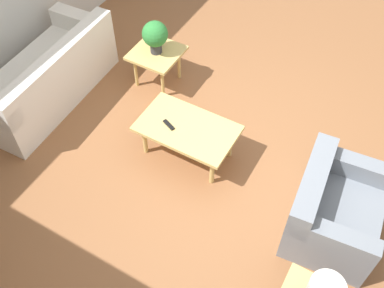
# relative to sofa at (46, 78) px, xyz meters

# --- Properties ---
(ground_plane) EXTENTS (14.00, 14.00, 0.00)m
(ground_plane) POSITION_rel_sofa_xyz_m (-2.32, -0.15, -0.31)
(ground_plane) COLOR #8E5B38
(sofa) EXTENTS (0.90, 1.91, 0.79)m
(sofa) POSITION_rel_sofa_xyz_m (0.00, 0.00, 0.00)
(sofa) COLOR white
(sofa) RESTS_ON ground_plane
(armchair) EXTENTS (0.87, 1.05, 0.75)m
(armchair) POSITION_rel_sofa_xyz_m (-3.56, 0.08, 0.00)
(armchair) COLOR slate
(armchair) RESTS_ON ground_plane
(coffee_table) EXTENTS (1.04, 0.62, 0.44)m
(coffee_table) POSITION_rel_sofa_xyz_m (-1.91, -0.06, 0.08)
(coffee_table) COLOR tan
(coffee_table) RESTS_ON ground_plane
(side_table_plant) EXTENTS (0.58, 0.58, 0.47)m
(side_table_plant) POSITION_rel_sofa_xyz_m (-1.00, -0.89, 0.11)
(side_table_plant) COLOR tan
(side_table_plant) RESTS_ON ground_plane
(potted_plant) EXTENTS (0.31, 0.31, 0.41)m
(potted_plant) POSITION_rel_sofa_xyz_m (-1.00, -0.89, 0.41)
(potted_plant) COLOR #333338
(potted_plant) RESTS_ON side_table_plant
(remote_control) EXTENTS (0.16, 0.10, 0.02)m
(remote_control) POSITION_rel_sofa_xyz_m (-1.73, 0.02, 0.14)
(remote_control) COLOR black
(remote_control) RESTS_ON coffee_table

